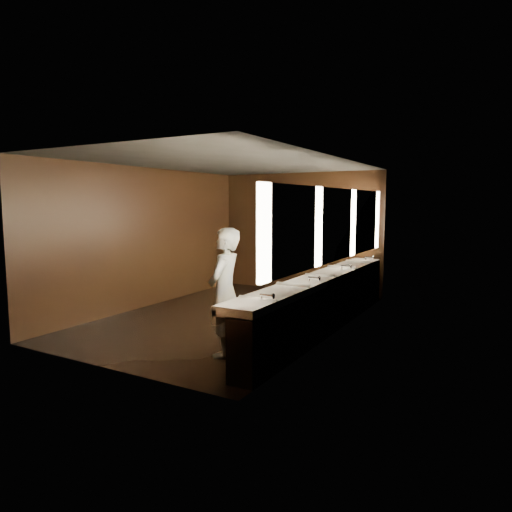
{
  "coord_description": "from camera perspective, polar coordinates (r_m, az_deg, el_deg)",
  "views": [
    {
      "loc": [
        4.44,
        -6.93,
        2.09
      ],
      "look_at": [
        0.51,
        0.0,
        1.16
      ],
      "focal_mm": 32.0,
      "sensor_mm": 36.0,
      "label": 1
    }
  ],
  "objects": [
    {
      "name": "trash_bin",
      "position": [
        7.06,
        4.58,
        -8.46
      ],
      "size": [
        0.43,
        0.43,
        0.51
      ],
      "primitive_type": "cylinder",
      "rotation": [
        0.0,
        0.0,
        -0.39
      ],
      "color": "black",
      "rests_on": "floor"
    },
    {
      "name": "mirror_band",
      "position": [
        7.36,
        10.03,
        3.88
      ],
      "size": [
        0.06,
        5.03,
        1.15
      ],
      "color": "#FFEDCA",
      "rests_on": "wall_right"
    },
    {
      "name": "ceiling",
      "position": [
        8.26,
        -3.14,
        11.55
      ],
      "size": [
        4.0,
        6.0,
        0.02
      ],
      "primitive_type": "cube",
      "color": "#2D2D2B",
      "rests_on": "wall_back"
    },
    {
      "name": "sink_counter",
      "position": [
        7.59,
        8.5,
        -5.57
      ],
      "size": [
        0.55,
        5.4,
        1.01
      ],
      "color": "black",
      "rests_on": "floor"
    },
    {
      "name": "wall_front",
      "position": [
        5.97,
        -18.8,
        -0.36
      ],
      "size": [
        4.0,
        0.02,
        2.8
      ],
      "primitive_type": "cube",
      "color": "black",
      "rests_on": "floor"
    },
    {
      "name": "wall_right",
      "position": [
        7.38,
        10.12,
        1.16
      ],
      "size": [
        0.02,
        6.0,
        2.8
      ],
      "primitive_type": "cube",
      "color": "black",
      "rests_on": "floor"
    },
    {
      "name": "floor",
      "position": [
        8.49,
        -3.02,
        -7.63
      ],
      "size": [
        6.0,
        6.0,
        0.0
      ],
      "primitive_type": "plane",
      "color": "black",
      "rests_on": "ground"
    },
    {
      "name": "wall_left",
      "position": [
        9.49,
        -13.31,
        2.28
      ],
      "size": [
        0.02,
        6.0,
        2.8
      ],
      "primitive_type": "cube",
      "color": "black",
      "rests_on": "floor"
    },
    {
      "name": "wall_back",
      "position": [
        10.9,
        5.47,
        2.97
      ],
      "size": [
        4.0,
        0.02,
        2.8
      ],
      "primitive_type": "cube",
      "color": "black",
      "rests_on": "floor"
    },
    {
      "name": "person",
      "position": [
        6.25,
        -3.92,
        -4.54
      ],
      "size": [
        0.53,
        0.71,
        1.76
      ],
      "primitive_type": "imported",
      "rotation": [
        0.0,
        0.0,
        -1.4
      ],
      "color": "#7D95BA",
      "rests_on": "floor"
    }
  ]
}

